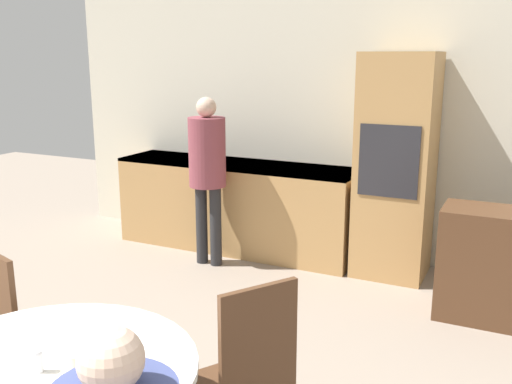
{
  "coord_description": "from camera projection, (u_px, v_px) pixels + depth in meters",
  "views": [
    {
      "loc": [
        1.4,
        -0.17,
        1.92
      ],
      "look_at": [
        -0.05,
        2.82,
        1.12
      ],
      "focal_mm": 40.0,
      "sensor_mm": 36.0,
      "label": 1
    }
  ],
  "objects": [
    {
      "name": "oven_unit",
      "position": [
        396.0,
        167.0,
        4.95
      ],
      "size": [
        0.62,
        0.59,
        1.95
      ],
      "color": "tan",
      "rests_on": "ground_plane"
    },
    {
      "name": "salt_shaker",
      "position": [
        38.0,
        361.0,
        2.11
      ],
      "size": [
        0.03,
        0.03,
        0.09
      ],
      "color": "white",
      "rests_on": "dining_table"
    },
    {
      "name": "chair_far_right",
      "position": [
        249.0,
        373.0,
        2.55
      ],
      "size": [
        0.55,
        0.55,
        0.98
      ],
      "rotation": [
        0.0,
        0.0,
        4.15
      ],
      "color": "#51331E",
      "rests_on": "ground_plane"
    },
    {
      "name": "kitchen_counter",
      "position": [
        236.0,
        205.0,
        5.72
      ],
      "size": [
        2.44,
        0.6,
        0.88
      ],
      "color": "tan",
      "rests_on": "ground_plane"
    },
    {
      "name": "wall_back",
      "position": [
        366.0,
        123.0,
        5.32
      ],
      "size": [
        6.53,
        0.05,
        2.6
      ],
      "color": "beige",
      "rests_on": "ground_plane"
    },
    {
      "name": "person_standing",
      "position": [
        207.0,
        163.0,
        5.17
      ],
      "size": [
        0.34,
        0.34,
        1.56
      ],
      "color": "#262628",
      "rests_on": "ground_plane"
    },
    {
      "name": "cup",
      "position": [
        78.0,
        363.0,
        2.12
      ],
      "size": [
        0.07,
        0.07,
        0.08
      ],
      "color": "beige",
      "rests_on": "dining_table"
    }
  ]
}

